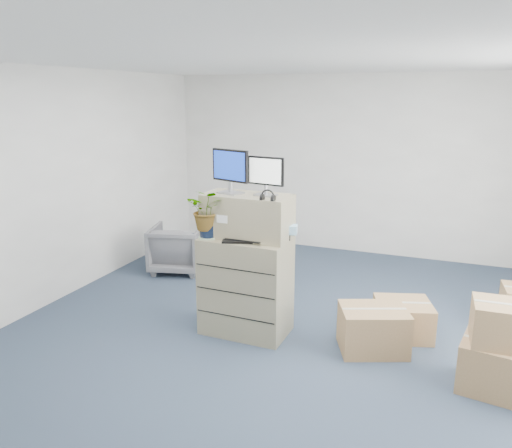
% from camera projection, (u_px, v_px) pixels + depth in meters
% --- Properties ---
extents(ground, '(7.00, 7.00, 0.00)m').
position_uv_depth(ground, '(283.00, 348.00, 5.03)').
color(ground, '#273547').
rests_on(ground, ground).
extents(wall_back, '(6.00, 0.02, 2.80)m').
position_uv_depth(wall_back, '(355.00, 165.00, 7.84)').
color(wall_back, beige).
rests_on(wall_back, ground).
extents(filing_cabinet_lower, '(0.91, 0.57, 1.04)m').
position_uv_depth(filing_cabinet_lower, '(246.00, 286.00, 5.26)').
color(filing_cabinet_lower, '#9B906B').
rests_on(filing_cabinet_lower, ground).
extents(filing_cabinet_upper, '(0.91, 0.47, 0.45)m').
position_uv_depth(filing_cabinet_upper, '(248.00, 216.00, 5.11)').
color(filing_cabinet_upper, '#9B906B').
rests_on(filing_cabinet_upper, filing_cabinet_lower).
extents(monitor_left, '(0.44, 0.24, 0.45)m').
position_uv_depth(monitor_left, '(230.00, 169.00, 5.05)').
color(monitor_left, '#99999E').
rests_on(monitor_left, filing_cabinet_upper).
extents(monitor_right, '(0.39, 0.18, 0.39)m').
position_uv_depth(monitor_right, '(266.00, 174.00, 4.95)').
color(monitor_right, '#99999E').
rests_on(monitor_right, filing_cabinet_upper).
extents(headphones, '(0.14, 0.02, 0.14)m').
position_uv_depth(headphones, '(268.00, 196.00, 4.77)').
color(headphones, black).
rests_on(headphones, filing_cabinet_upper).
extents(keyboard, '(0.47, 0.31, 0.02)m').
position_uv_depth(keyboard, '(244.00, 240.00, 5.00)').
color(keyboard, black).
rests_on(keyboard, filing_cabinet_lower).
extents(mouse, '(0.09, 0.06, 0.03)m').
position_uv_depth(mouse, '(276.00, 243.00, 4.91)').
color(mouse, silver).
rests_on(mouse, filing_cabinet_lower).
extents(water_bottle, '(0.08, 0.08, 0.27)m').
position_uv_depth(water_bottle, '(252.00, 225.00, 5.10)').
color(water_bottle, gray).
rests_on(water_bottle, filing_cabinet_lower).
extents(phone_dock, '(0.07, 0.05, 0.14)m').
position_uv_depth(phone_dock, '(246.00, 233.00, 5.15)').
color(phone_dock, silver).
rests_on(phone_dock, filing_cabinet_lower).
extents(external_drive, '(0.24, 0.20, 0.06)m').
position_uv_depth(external_drive, '(281.00, 236.00, 5.10)').
color(external_drive, black).
rests_on(external_drive, filing_cabinet_lower).
extents(tissue_box, '(0.26, 0.17, 0.09)m').
position_uv_depth(tissue_box, '(285.00, 229.00, 5.06)').
color(tissue_box, '#3D96CF').
rests_on(tissue_box, external_drive).
extents(potted_plant, '(0.40, 0.44, 0.42)m').
position_uv_depth(potted_plant, '(208.00, 215.00, 5.08)').
color(potted_plant, '#A0BE99').
rests_on(potted_plant, filing_cabinet_lower).
extents(office_chair, '(0.87, 0.84, 0.74)m').
position_uv_depth(office_chair, '(177.00, 246.00, 7.15)').
color(office_chair, '#59585D').
rests_on(office_chair, ground).
extents(cardboard_boxes, '(2.28, 1.93, 0.80)m').
position_uv_depth(cardboard_boxes, '(458.00, 329.00, 4.84)').
color(cardboard_boxes, '#967248').
rests_on(cardboard_boxes, ground).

